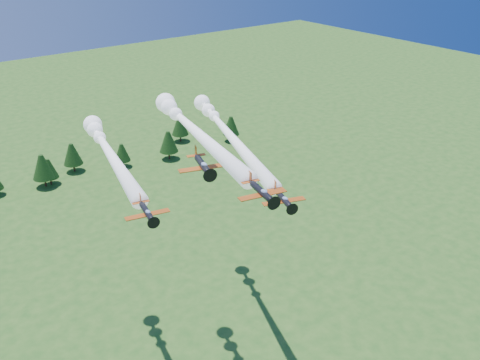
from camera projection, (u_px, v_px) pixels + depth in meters
plane_lead at (191, 127)px, 89.82m from camera, size 14.15×45.58×3.70m
plane_left at (107, 149)px, 95.52m from camera, size 13.59×43.83×3.70m
plane_right at (226, 131)px, 108.35m from camera, size 22.14×52.80×3.70m
plane_slot at (203, 165)px, 85.68m from camera, size 8.14×9.05×2.86m
treeline at (24, 175)px, 172.27m from camera, size 171.98×21.68×11.84m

